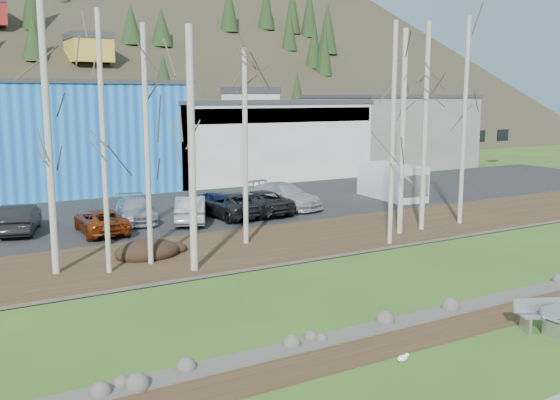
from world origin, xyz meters
TOP-DOWN VIEW (x-y plane):
  - ground at (0.00, 0.00)m, footprint 200.00×200.00m
  - dirt_strip at (0.00, 2.10)m, footprint 80.00×1.80m
  - near_bank_rocks at (0.00, 3.10)m, footprint 80.00×0.80m
  - river at (0.00, 7.20)m, footprint 80.00×8.00m
  - far_bank_rocks at (0.00, 11.30)m, footprint 80.00×0.80m
  - far_bank at (0.00, 14.50)m, footprint 80.00×7.00m
  - parking_lot at (0.00, 25.00)m, footprint 80.00×14.00m
  - building_blue at (-6.00, 39.00)m, footprint 20.40×12.24m
  - building_white at (12.00, 38.98)m, footprint 18.36×12.24m
  - building_grey at (28.00, 39.00)m, footprint 14.28×12.24m
  - hillside at (0.00, 84.00)m, footprint 160.00×72.00m
  - bench_intact at (2.03, 0.39)m, footprint 2.06×1.36m
  - seagull at (-3.49, 0.81)m, footprint 0.39×0.18m
  - dirt_mound at (-5.91, 14.76)m, footprint 2.88×2.03m
  - birch_0 at (-9.90, 14.09)m, footprint 0.27×0.27m
  - birch_1 at (-6.16, 13.57)m, footprint 0.22×0.22m
  - birch_2 at (-8.04, 13.15)m, footprint 0.20×0.20m
  - birch_3 at (-4.95, 11.76)m, footprint 0.29×0.29m
  - birch_4 at (-0.96, 14.88)m, footprint 0.23×0.23m
  - birch_5 at (4.94, 11.30)m, footprint 0.22×0.22m
  - birch_6 at (6.86, 12.79)m, footprint 0.27×0.27m
  - birch_7 at (8.50, 12.94)m, footprint 0.26×0.26m
  - birch_8 at (11.48, 13.08)m, footprint 0.23×0.23m
  - car_1 at (-9.98, 22.86)m, footprint 2.84×4.88m
  - car_2 at (-6.39, 20.65)m, footprint 2.34×4.72m
  - car_3 at (-3.94, 22.69)m, footprint 2.65×4.96m
  - car_4 at (1.17, 22.47)m, footprint 1.71×4.01m
  - car_5 at (-1.33, 20.86)m, footprint 3.34×4.82m
  - car_6 at (3.16, 21.30)m, footprint 2.65×5.31m
  - car_7 at (5.48, 22.14)m, footprint 3.64×5.86m
  - car_8 at (1.27, 21.30)m, footprint 2.65×5.31m
  - van_white at (13.94, 21.53)m, footprint 2.71×5.55m

SIDE VIEW (x-z plane):
  - ground at x=0.00m, z-range 0.00..0.00m
  - near_bank_rocks at x=0.00m, z-range -0.25..0.25m
  - river at x=0.00m, z-range -0.45..0.45m
  - far_bank_rocks at x=0.00m, z-range -0.23..0.23m
  - dirt_strip at x=0.00m, z-range 0.00..0.03m
  - parking_lot at x=0.00m, z-range 0.00..0.14m
  - far_bank at x=0.00m, z-range 0.00..0.15m
  - seagull at x=-3.49m, z-range 0.02..0.29m
  - dirt_mound at x=-5.91m, z-range 0.15..0.71m
  - bench_intact at x=2.03m, z-range 0.00..1.00m
  - car_2 at x=-6.39m, z-range 0.14..1.43m
  - car_4 at x=1.17m, z-range 0.14..1.49m
  - car_3 at x=-3.94m, z-range 0.14..1.51m
  - car_6 at x=3.16m, z-range 0.14..1.58m
  - car_8 at x=1.27m, z-range 0.14..1.58m
  - car_5 at x=-1.33m, z-range 0.14..1.65m
  - car_1 at x=-9.98m, z-range 0.14..1.66m
  - car_7 at x=5.48m, z-range 0.14..1.73m
  - van_white at x=13.94m, z-range 0.14..2.49m
  - building_white at x=12.00m, z-range 0.01..6.81m
  - building_grey at x=28.00m, z-range 0.01..7.31m
  - building_blue at x=-6.00m, z-range 0.01..8.31m
  - birch_4 at x=-0.96m, z-range 0.15..9.33m
  - birch_3 at x=-4.95m, z-range 0.15..9.85m
  - birch_1 at x=-6.16m, z-range 0.15..10.00m
  - birch_2 at x=-8.04m, z-range 0.15..10.39m
  - birch_6 at x=6.86m, z-range 0.15..10.42m
  - birch_5 at x=4.94m, z-range 0.15..10.54m
  - birch_0 at x=-9.90m, z-range 0.15..10.75m
  - birch_7 at x=8.50m, z-range 0.15..10.85m
  - birch_8 at x=11.48m, z-range 0.15..11.33m
  - hillside at x=0.00m, z-range 0.00..35.00m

